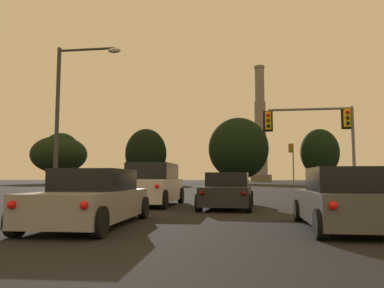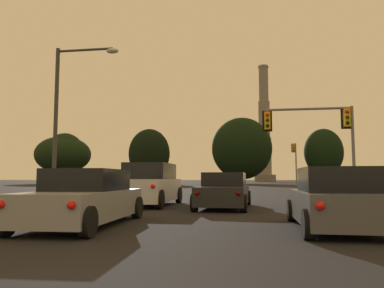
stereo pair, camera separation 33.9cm
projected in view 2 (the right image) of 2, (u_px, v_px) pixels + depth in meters
The scene contains 13 objects.
suv_left_lane_front at pixel (150, 185), 16.56m from camera, with size 2.12×4.91×1.86m.
hatchback_right_lane_second at pixel (336, 201), 8.65m from camera, with size 1.94×4.12×1.44m.
sedan_center_lane_front at pixel (224, 191), 15.16m from camera, with size 2.14×4.76×1.43m.
sedan_left_lane_second at pixel (85, 199), 9.52m from camera, with size 2.14×4.76×1.43m.
traffic_light_far_right at pixel (295, 158), 52.69m from camera, with size 0.78×0.50×6.18m.
traffic_light_overhead_right at pixel (321, 128), 21.60m from camera, with size 5.25×0.50×5.33m.
street_lamp at pixel (67, 105), 18.72m from camera, with size 3.33×0.36×7.80m.
smokestack at pixel (264, 136), 130.08m from camera, with size 7.31×7.31×40.95m.
treeline_far_left at pixel (324, 152), 81.05m from camera, with size 8.27×7.44×12.00m.
treeline_far_right at pixel (242, 148), 84.35m from camera, with size 13.53×12.18×14.95m.
treeline_center_right at pixel (65, 156), 90.61m from camera, with size 9.85×8.86×12.23m.
treeline_center_left at pixel (149, 154), 81.63m from camera, with size 9.01×8.11×12.03m.
treeline_right_mid at pixel (63, 155), 91.12m from camera, with size 13.57×12.21×11.51m.
Camera 2 is at (1.26, -2.78, 1.18)m, focal length 35.00 mm.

